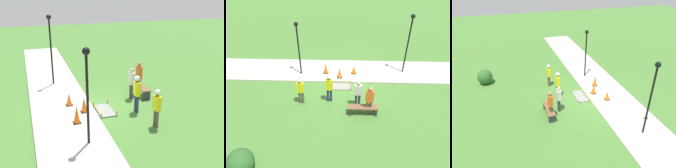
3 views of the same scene
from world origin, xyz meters
TOP-DOWN VIEW (x-y plane):
  - ground_plane at (0.00, 0.00)m, footprint 60.00×60.00m
  - sidewalk at (0.00, -1.45)m, footprint 28.00×2.90m
  - wet_concrete_patch at (0.48, 0.48)m, footprint 1.51×0.78m
  - traffic_cone_near_patch at (-0.50, -1.06)m, footprint 0.34×0.34m
  - traffic_cone_far_patch at (0.48, -0.51)m, footprint 0.34×0.34m
  - traffic_cone_sidewalk_edge at (1.46, -1.06)m, footprint 0.34×0.34m
  - park_bench at (-0.89, 2.97)m, footprint 1.60×0.44m
  - worker_supervisor at (2.62, 2.13)m, footprint 0.40×0.24m
  - worker_assistant at (1.01, 1.90)m, footprint 0.40×0.26m
  - bystander_in_orange_shirt at (-1.20, 2.95)m, footprint 0.40×0.24m
  - bystander_in_gray_shirt at (-0.62, 2.28)m, footprint 0.40×0.22m
  - lamppost_near at (3.18, -0.94)m, footprint 0.28×0.28m
  - lamppost_far at (-3.96, -1.42)m, footprint 0.28×0.28m
  - shrub_rounded_near at (4.34, 6.63)m, footprint 1.11×1.11m

SIDE VIEW (x-z plane):
  - ground_plane at x=0.00m, z-range 0.00..0.00m
  - wet_concrete_patch at x=0.48m, z-range -0.09..0.16m
  - sidewalk at x=0.00m, z-range 0.00..0.10m
  - park_bench at x=-0.89m, z-range 0.10..0.61m
  - traffic_cone_near_patch at x=-0.50m, z-range 0.10..0.74m
  - traffic_cone_far_patch at x=0.48m, z-range 0.10..0.87m
  - traffic_cone_sidewalk_edge at x=1.46m, z-range 0.10..0.92m
  - shrub_rounded_near at x=4.34m, z-range 0.00..1.11m
  - bystander_in_gray_shirt at x=-0.62m, z-range 0.11..1.78m
  - worker_supervisor at x=2.62m, z-range 0.15..1.85m
  - bystander_in_orange_shirt at x=-1.20m, z-range 0.13..1.93m
  - worker_assistant at x=1.01m, z-range 0.18..1.99m
  - lamppost_near at x=3.18m, z-range 0.69..4.37m
  - lamppost_far at x=-3.96m, z-range 0.71..4.79m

